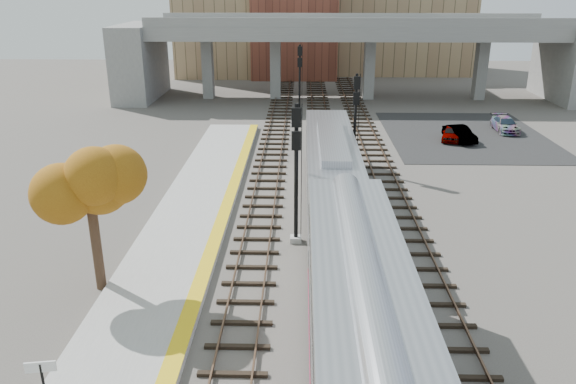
# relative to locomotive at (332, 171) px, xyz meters

# --- Properties ---
(ground) EXTENTS (160.00, 160.00, 0.00)m
(ground) POSITION_rel_locomotive_xyz_m (-1.00, -10.55, -2.28)
(ground) COLOR #47423D
(ground) RESTS_ON ground
(platform) EXTENTS (4.50, 60.00, 0.35)m
(platform) POSITION_rel_locomotive_xyz_m (-8.25, -10.55, -2.10)
(platform) COLOR #9E9E99
(platform) RESTS_ON ground
(yellow_strip) EXTENTS (0.70, 60.00, 0.01)m
(yellow_strip) POSITION_rel_locomotive_xyz_m (-6.35, -10.55, -1.92)
(yellow_strip) COLOR yellow
(yellow_strip) RESTS_ON platform
(tracks) EXTENTS (10.70, 95.00, 0.25)m
(tracks) POSITION_rel_locomotive_xyz_m (-0.07, 1.95, -2.20)
(tracks) COLOR black
(tracks) RESTS_ON ground
(overpass) EXTENTS (54.00, 12.00, 9.50)m
(overpass) POSITION_rel_locomotive_xyz_m (3.92, 34.45, 3.53)
(overpass) COLOR slate
(overpass) RESTS_ON ground
(buildings_far) EXTENTS (43.00, 21.00, 20.60)m
(buildings_far) POSITION_rel_locomotive_xyz_m (0.26, 56.02, 5.60)
(buildings_far) COLOR #A0855D
(buildings_far) RESTS_ON ground
(parking_lot) EXTENTS (14.00, 18.00, 0.04)m
(parking_lot) POSITION_rel_locomotive_xyz_m (13.00, 17.45, -2.26)
(parking_lot) COLOR black
(parking_lot) RESTS_ON ground
(locomotive) EXTENTS (3.02, 19.05, 4.10)m
(locomotive) POSITION_rel_locomotive_xyz_m (0.00, 0.00, 0.00)
(locomotive) COLOR #A8AAB2
(locomotive) RESTS_ON ground
(signal_mast_near) EXTENTS (0.60, 0.64, 7.46)m
(signal_mast_near) POSITION_rel_locomotive_xyz_m (-2.10, -5.34, 1.49)
(signal_mast_near) COLOR #9E9E99
(signal_mast_near) RESTS_ON ground
(signal_mast_mid) EXTENTS (0.60, 0.64, 7.02)m
(signal_mast_mid) POSITION_rel_locomotive_xyz_m (2.00, 7.24, 1.20)
(signal_mast_mid) COLOR #9E9E99
(signal_mast_mid) RESTS_ON ground
(signal_mast_far) EXTENTS (0.60, 0.64, 7.14)m
(signal_mast_far) POSITION_rel_locomotive_xyz_m (-2.10, 25.44, 1.28)
(signal_mast_far) COLOR #9E9E99
(signal_mast_far) RESTS_ON ground
(station_sign) EXTENTS (0.90, 0.19, 2.27)m
(station_sign) POSITION_rel_locomotive_xyz_m (-9.43, -19.05, -0.30)
(station_sign) COLOR black
(station_sign) RESTS_ON platform
(tree) EXTENTS (3.60, 3.60, 7.30)m
(tree) POSITION_rel_locomotive_xyz_m (-10.85, -10.33, 3.14)
(tree) COLOR #382619
(tree) RESTS_ON ground
(car_a) EXTENTS (2.58, 4.04, 1.28)m
(car_a) POSITION_rel_locomotive_xyz_m (11.26, 15.51, -1.60)
(car_a) COLOR #99999E
(car_a) RESTS_ON parking_lot
(car_b) EXTENTS (2.32, 4.23, 1.32)m
(car_b) POSITION_rel_locomotive_xyz_m (11.87, 15.19, -1.58)
(car_b) COLOR #99999E
(car_b) RESTS_ON parking_lot
(car_c) EXTENTS (1.93, 4.51, 1.30)m
(car_c) POSITION_rel_locomotive_xyz_m (16.99, 18.83, -1.59)
(car_c) COLOR #99999E
(car_c) RESTS_ON parking_lot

